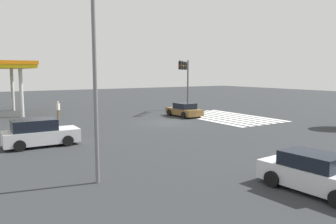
{
  "coord_description": "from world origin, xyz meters",
  "views": [
    {
      "loc": [
        -24.34,
        15.39,
        4.42
      ],
      "look_at": [
        0.0,
        0.0,
        0.95
      ],
      "focal_mm": 35.0,
      "sensor_mm": 36.0,
      "label": 1
    }
  ],
  "objects_px": {
    "car_2": "(39,133)",
    "pedestrian": "(58,109)",
    "car_0": "(315,174)",
    "car_1": "(184,110)",
    "street_light_pole_a": "(94,49)",
    "traffic_signal_mast": "(185,72)"
  },
  "relations": [
    {
      "from": "traffic_signal_mast",
      "to": "car_0",
      "type": "relative_size",
      "value": 1.39
    },
    {
      "from": "car_0",
      "to": "street_light_pole_a",
      "type": "xyz_separation_m",
      "value": [
        5.26,
        6.5,
        4.63
      ]
    },
    {
      "from": "traffic_signal_mast",
      "to": "car_0",
      "type": "height_order",
      "value": "traffic_signal_mast"
    },
    {
      "from": "pedestrian",
      "to": "car_2",
      "type": "bearing_deg",
      "value": -61.94
    },
    {
      "from": "car_0",
      "to": "car_1",
      "type": "height_order",
      "value": "car_0"
    },
    {
      "from": "traffic_signal_mast",
      "to": "car_1",
      "type": "relative_size",
      "value": 1.43
    },
    {
      "from": "car_0",
      "to": "street_light_pole_a",
      "type": "height_order",
      "value": "street_light_pole_a"
    },
    {
      "from": "car_2",
      "to": "pedestrian",
      "type": "relative_size",
      "value": 2.64
    },
    {
      "from": "pedestrian",
      "to": "street_light_pole_a",
      "type": "distance_m",
      "value": 20.83
    },
    {
      "from": "traffic_signal_mast",
      "to": "pedestrian",
      "type": "relative_size",
      "value": 3.56
    },
    {
      "from": "car_0",
      "to": "street_light_pole_a",
      "type": "relative_size",
      "value": 0.47
    },
    {
      "from": "traffic_signal_mast",
      "to": "car_2",
      "type": "xyz_separation_m",
      "value": [
        -9.89,
        17.71,
        -3.68
      ]
    },
    {
      "from": "traffic_signal_mast",
      "to": "car_2",
      "type": "relative_size",
      "value": 1.35
    },
    {
      "from": "traffic_signal_mast",
      "to": "street_light_pole_a",
      "type": "bearing_deg",
      "value": 1.71
    },
    {
      "from": "car_1",
      "to": "street_light_pole_a",
      "type": "xyz_separation_m",
      "value": [
        -14.66,
        14.58,
        4.67
      ]
    },
    {
      "from": "car_2",
      "to": "street_light_pole_a",
      "type": "relative_size",
      "value": 0.48
    },
    {
      "from": "traffic_signal_mast",
      "to": "car_1",
      "type": "height_order",
      "value": "traffic_signal_mast"
    },
    {
      "from": "car_1",
      "to": "street_light_pole_a",
      "type": "relative_size",
      "value": 0.46
    },
    {
      "from": "pedestrian",
      "to": "traffic_signal_mast",
      "type": "bearing_deg",
      "value": 38.94
    },
    {
      "from": "traffic_signal_mast",
      "to": "street_light_pole_a",
      "type": "xyz_separation_m",
      "value": [
        -18.17,
        17.12,
        0.86
      ]
    },
    {
      "from": "car_1",
      "to": "street_light_pole_a",
      "type": "bearing_deg",
      "value": 134.84
    },
    {
      "from": "car_1",
      "to": "pedestrian",
      "type": "distance_m",
      "value": 12.41
    }
  ]
}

